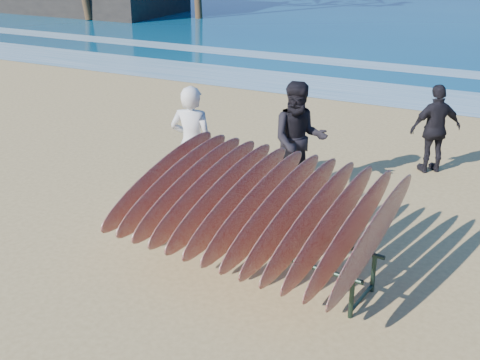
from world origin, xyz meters
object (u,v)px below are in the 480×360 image
at_px(person_white, 192,144).
at_px(surfboard_rack, 256,205).
at_px(person_dark_a, 299,140).
at_px(person_dark_b, 435,129).

bearing_deg(person_white, surfboard_rack, 128.11).
bearing_deg(person_dark_a, person_white, -174.07).
distance_m(surfboard_rack, person_dark_a, 2.51).
relative_size(surfboard_rack, person_dark_b, 2.13).
xyz_separation_m(surfboard_rack, person_dark_a, (-0.40, 2.48, 0.04)).
relative_size(person_dark_a, person_dark_b, 1.18).
height_order(person_white, person_dark_b, person_white).
distance_m(person_dark_a, person_dark_b, 2.75).
distance_m(person_white, person_dark_a, 1.73).
xyz_separation_m(surfboard_rack, person_white, (-1.84, 1.53, 0.04)).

